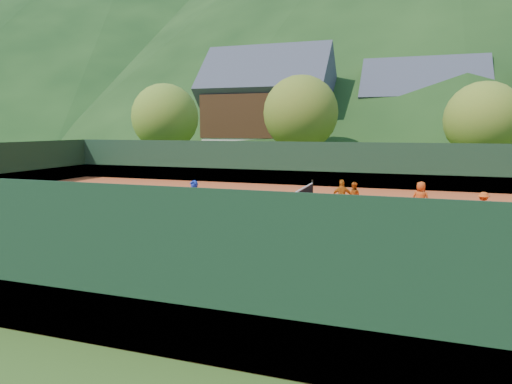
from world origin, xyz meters
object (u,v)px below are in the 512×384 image
(student_c, at_px, (420,200))
(tennis_net, at_px, (283,209))
(ball_hopper, at_px, (91,215))
(coach, at_px, (194,203))
(student_d, at_px, (483,208))
(chalet_left, at_px, (268,112))
(student_a, at_px, (353,196))
(chalet_mid, at_px, (422,118))
(student_b, at_px, (342,197))

(student_c, xyz_separation_m, tennis_net, (-5.55, -2.57, -0.30))
(tennis_net, xyz_separation_m, ball_hopper, (-6.00, -4.89, 0.25))
(coach, bearing_deg, student_d, 33.43)
(chalet_left, bearing_deg, student_a, -64.78)
(chalet_mid, bearing_deg, student_a, -96.42)
(student_a, height_order, chalet_mid, chalet_mid)
(student_d, distance_m, chalet_left, 33.67)
(student_d, bearing_deg, ball_hopper, 26.64)
(student_d, bearing_deg, student_a, -13.82)
(ball_hopper, height_order, chalet_mid, chalet_mid)
(student_a, bearing_deg, student_d, 172.48)
(tennis_net, relative_size, chalet_left, 0.87)
(student_c, height_order, ball_hopper, student_c)
(coach, relative_size, student_d, 1.38)
(chalet_left, height_order, chalet_mid, chalet_left)
(coach, xyz_separation_m, tennis_net, (3.20, 2.08, -0.42))
(student_a, relative_size, chalet_mid, 0.11)
(chalet_left, bearing_deg, ball_hopper, -83.47)
(student_c, height_order, student_d, student_c)
(student_b, distance_m, chalet_left, 30.77)
(student_b, distance_m, tennis_net, 3.07)
(student_c, bearing_deg, chalet_left, -45.07)
(coach, bearing_deg, tennis_net, 46.57)
(student_d, xyz_separation_m, tennis_net, (-7.98, -1.97, -0.17))
(student_b, relative_size, tennis_net, 0.13)
(student_a, xyz_separation_m, chalet_left, (-12.55, 26.64, 4.94))
(student_a, height_order, chalet_left, chalet_left)
(coach, relative_size, tennis_net, 0.15)
(student_d, bearing_deg, chalet_mid, -85.94)
(chalet_left, bearing_deg, student_d, -57.33)
(student_b, bearing_deg, ball_hopper, 24.83)
(tennis_net, bearing_deg, student_a, 52.77)
(student_a, xyz_separation_m, ball_hopper, (-8.55, -8.24, 0.06))
(coach, xyz_separation_m, chalet_mid, (9.20, 36.08, 4.05))
(student_c, distance_m, tennis_net, 6.13)
(coach, bearing_deg, student_b, 51.78)
(student_b, bearing_deg, student_c, 171.05)
(tennis_net, distance_m, chalet_left, 32.04)
(coach, height_order, ball_hopper, coach)
(tennis_net, bearing_deg, ball_hopper, -140.87)
(student_a, relative_size, tennis_net, 0.11)
(tennis_net, height_order, chalet_left, chalet_left)
(ball_hopper, bearing_deg, student_a, 43.93)
(student_c, relative_size, chalet_mid, 0.13)
(student_b, height_order, chalet_mid, chalet_mid)
(student_d, height_order, ball_hopper, student_d)
(student_a, distance_m, tennis_net, 4.22)
(student_c, bearing_deg, coach, 43.36)
(ball_hopper, height_order, chalet_left, chalet_left)
(student_c, bearing_deg, student_b, 22.33)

